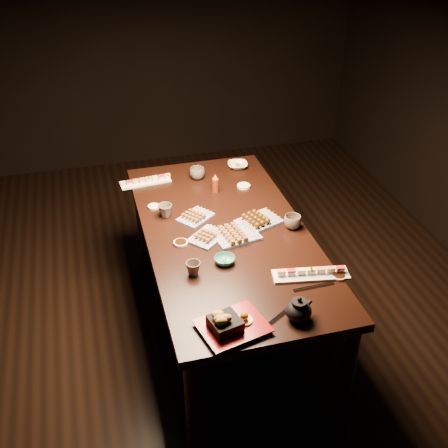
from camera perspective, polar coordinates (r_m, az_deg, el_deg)
The scene contains 23 objects.
ground at distance 3.64m, azimuth -1.53°, elevation -10.42°, with size 5.00×5.00×0.00m, color black.
dining_table at distance 3.38m, azimuth 0.22°, elevation -6.09°, with size 0.90×1.80×0.75m, color black.
sushi_platter_near at distance 2.85m, azimuth 8.82°, elevation -4.84°, with size 0.38×0.11×0.05m, color white, non-canonical shape.
sushi_platter_far at distance 3.67m, azimuth -7.99°, elevation 4.41°, with size 0.32×0.09×0.04m, color white, non-canonical shape.
yakitori_plate_center at distance 3.09m, azimuth -1.69°, elevation -1.04°, with size 0.20×0.15×0.05m, color #828EB6, non-canonical shape.
yakitori_plate_right at distance 3.09m, azimuth 1.25°, elevation -0.88°, with size 0.24×0.18×0.06m, color #828EB6, non-canonical shape.
yakitori_plate_left at distance 3.26m, azimuth -2.92°, elevation 0.95°, with size 0.19×0.14×0.05m, color #828EB6, non-canonical shape.
tsukune_plate at distance 3.22m, azimuth 3.54°, elevation 0.59°, with size 0.24×0.17×0.06m, color #828EB6, non-canonical shape.
edamame_bowl_green at distance 2.91m, azimuth 0.06°, elevation -3.70°, with size 0.11×0.11×0.03m, color #2E8D6F.
edamame_bowl_cream at distance 3.83m, azimuth 1.40°, elevation 5.99°, with size 0.13×0.13×0.03m, color beige.
tempura_tray at distance 2.50m, azimuth 0.90°, elevation -9.73°, with size 0.29×0.23×0.11m, color black, non-canonical shape.
teacup_near_left at distance 2.82m, azimuth -3.14°, elevation -4.52°, with size 0.08×0.08×0.07m, color brown.
teacup_mid_right at distance 3.19m, azimuth 6.98°, elevation 0.21°, with size 0.10×0.10×0.08m, color brown.
teacup_far_left at distance 3.29m, azimuth -5.99°, elevation 1.37°, with size 0.08×0.08×0.08m, color brown.
teacup_far_right at distance 3.69m, azimuth -2.73°, elevation 5.17°, with size 0.10×0.10×0.08m, color brown.
teapot at distance 2.57m, azimuth 7.59°, elevation -8.50°, with size 0.14×0.14×0.12m, color black, non-canonical shape.
condiment_bottle at distance 3.52m, azimuth -0.89°, elevation 4.18°, with size 0.04×0.04×0.12m, color maroon.
sauce_dish_west at distance 3.06m, azimuth -4.42°, elevation -1.93°, with size 0.08×0.08×0.01m, color white.
sauce_dish_east at distance 3.60m, azimuth 2.01°, elevation 3.89°, with size 0.08×0.08×0.01m, color white.
sauce_dish_se at distance 2.87m, azimuth 11.59°, elevation -5.21°, with size 0.07×0.07×0.01m, color white.
sauce_dish_nw at distance 3.40m, azimuth -7.14°, elevation 1.76°, with size 0.07×0.07×0.01m, color white.
chopsticks_near at distance 2.60m, azimuth 5.41°, elevation -9.45°, with size 0.23×0.02×0.01m, color black, non-canonical shape.
chopsticks_se at distance 2.79m, azimuth 9.08°, elevation -6.31°, with size 0.21×0.02×0.01m, color black, non-canonical shape.
Camera 1 is at (-0.60, -2.59, 2.49)m, focal length 45.00 mm.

